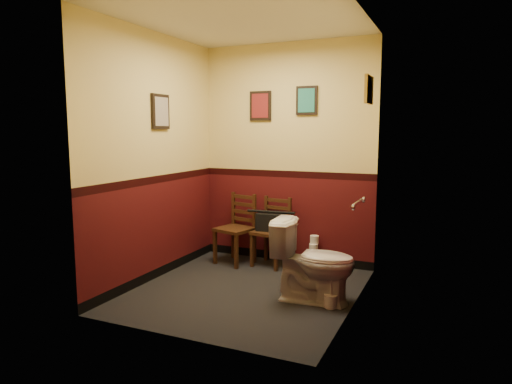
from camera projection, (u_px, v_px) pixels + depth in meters
floor at (246, 290)px, 4.72m from camera, size 2.20×2.40×0.00m
ceiling at (245, 19)px, 4.36m from camera, size 2.20×2.40×0.00m
wall_back at (287, 155)px, 5.63m from camera, size 2.20×0.00×2.70m
wall_front at (179, 170)px, 3.46m from camera, size 2.20×0.00×2.70m
wall_left at (155, 158)px, 4.98m from camera, size 0.00×2.40×2.70m
wall_right at (356, 163)px, 4.10m from camera, size 0.00×2.40×2.70m
grab_bar at (357, 203)px, 4.40m from camera, size 0.05×0.56×0.06m
framed_print_back_a at (260, 106)px, 5.67m from camera, size 0.28×0.04×0.36m
framed_print_back_b at (307, 100)px, 5.43m from camera, size 0.26×0.04×0.34m
framed_print_left at (161, 112)px, 5.00m from camera, size 0.04×0.30×0.38m
framed_print_right at (369, 90)px, 4.56m from camera, size 0.04×0.34×0.28m
toilet at (314, 262)px, 4.38m from camera, size 0.82×0.49×0.78m
toilet_brush at (331, 300)px, 4.26m from camera, size 0.12×0.12×0.44m
chair_left at (237, 229)px, 5.68m from camera, size 0.49×0.49×0.86m
chair_right at (272, 232)px, 5.58m from camera, size 0.44×0.44×0.83m
handbag at (271, 222)px, 5.53m from camera, size 0.35×0.20×0.25m
tp_stack at (314, 254)px, 5.53m from camera, size 0.22×0.13×0.39m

